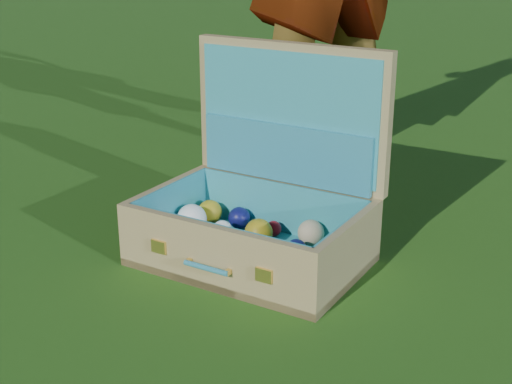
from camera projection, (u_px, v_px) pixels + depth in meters
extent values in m
plane|color=#215114|center=(193.00, 258.00, 1.83)|extent=(60.00, 60.00, 0.00)
cube|color=tan|center=(251.00, 259.00, 1.81)|extent=(0.64, 0.54, 0.02)
cube|color=tan|center=(212.00, 258.00, 1.64)|extent=(0.52, 0.22, 0.16)
cube|color=tan|center=(284.00, 211.00, 1.92)|extent=(0.52, 0.22, 0.16)
cube|color=tan|center=(167.00, 212.00, 1.91)|extent=(0.14, 0.31, 0.16)
cube|color=tan|center=(348.00, 256.00, 1.65)|extent=(0.14, 0.31, 0.16)
cube|color=teal|center=(251.00, 254.00, 1.80)|extent=(0.59, 0.49, 0.01)
cube|color=teal|center=(215.00, 252.00, 1.65)|extent=(0.47, 0.19, 0.14)
cube|color=teal|center=(282.00, 209.00, 1.91)|extent=(0.47, 0.19, 0.14)
cube|color=teal|center=(171.00, 210.00, 1.90)|extent=(0.12, 0.30, 0.14)
cube|color=teal|center=(343.00, 251.00, 1.66)|extent=(0.12, 0.30, 0.14)
cube|color=tan|center=(291.00, 113.00, 1.85)|extent=(0.52, 0.23, 0.36)
cube|color=teal|center=(287.00, 115.00, 1.83)|extent=(0.47, 0.19, 0.32)
cube|color=teal|center=(285.00, 153.00, 1.86)|extent=(0.46, 0.19, 0.15)
cube|color=#F2C659|center=(159.00, 247.00, 1.70)|extent=(0.04, 0.02, 0.03)
cube|color=#F2C659|center=(264.00, 275.00, 1.56)|extent=(0.04, 0.02, 0.03)
cylinder|color=teal|center=(206.00, 268.00, 1.63)|extent=(0.11, 0.06, 0.01)
cube|color=#F2C659|center=(188.00, 261.00, 1.66)|extent=(0.02, 0.02, 0.01)
cube|color=#F2C659|center=(228.00, 272.00, 1.61)|extent=(0.02, 0.02, 0.01)
sphere|color=#FC5315|center=(157.00, 242.00, 1.80)|extent=(0.05, 0.05, 0.05)
sphere|color=beige|center=(193.00, 252.00, 1.74)|extent=(0.06, 0.06, 0.06)
sphere|color=#FC5315|center=(228.00, 260.00, 1.71)|extent=(0.05, 0.05, 0.05)
sphere|color=#D7E938|center=(262.00, 268.00, 1.65)|extent=(0.06, 0.06, 0.06)
sphere|color=#D7E938|center=(300.00, 283.00, 1.59)|extent=(0.06, 0.06, 0.06)
sphere|color=white|center=(175.00, 230.00, 1.85)|extent=(0.07, 0.07, 0.07)
sphere|color=#A90D18|center=(208.00, 243.00, 1.81)|extent=(0.05, 0.05, 0.05)
sphere|color=#D7E938|center=(243.00, 249.00, 1.75)|extent=(0.06, 0.06, 0.06)
sphere|color=#D7E938|center=(279.00, 256.00, 1.71)|extent=(0.07, 0.07, 0.07)
sphere|color=#D7E938|center=(320.00, 270.00, 1.65)|extent=(0.06, 0.06, 0.06)
sphere|color=white|center=(192.00, 219.00, 1.91)|extent=(0.08, 0.08, 0.08)
sphere|color=white|center=(222.00, 230.00, 1.87)|extent=(0.05, 0.05, 0.05)
sphere|color=#AE9217|center=(259.00, 233.00, 1.83)|extent=(0.07, 0.07, 0.07)
sphere|color=#0F114E|center=(296.00, 249.00, 1.76)|extent=(0.05, 0.05, 0.05)
sphere|color=#D7E938|center=(332.00, 255.00, 1.74)|extent=(0.05, 0.05, 0.05)
sphere|color=#AE9217|center=(210.00, 212.00, 1.97)|extent=(0.07, 0.07, 0.07)
sphere|color=#0F114E|center=(239.00, 218.00, 1.94)|extent=(0.06, 0.06, 0.06)
sphere|color=#A90D18|center=(273.00, 229.00, 1.90)|extent=(0.04, 0.04, 0.04)
sphere|color=beige|center=(311.00, 233.00, 1.84)|extent=(0.07, 0.07, 0.07)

